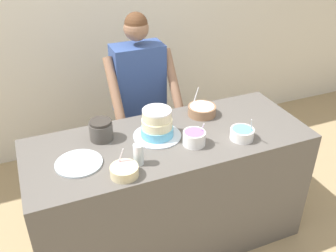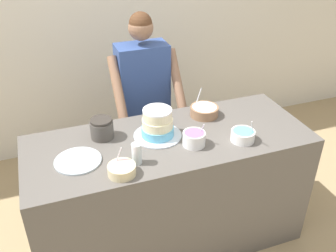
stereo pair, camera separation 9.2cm
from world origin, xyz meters
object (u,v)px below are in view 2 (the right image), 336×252
object	(u,v)px
stoneware_jar	(102,129)
cake	(158,125)
frosting_bowl_blue	(243,135)
ceramic_plate	(78,161)
frosting_bowl_white	(204,111)
drinking_glass	(137,154)
frosting_bowl_pink	(122,169)
person_baker	(143,91)
frosting_bowl_purple	(194,138)

from	to	relation	value
stoneware_jar	cake	bearing A→B (deg)	-18.08
frosting_bowl_blue	ceramic_plate	xyz separation A→B (m)	(-1.03, 0.13, -0.03)
frosting_bowl_white	drinking_glass	world-z (taller)	frosting_bowl_white
cake	frosting_bowl_white	distance (m)	0.43
frosting_bowl_pink	drinking_glass	size ratio (longest dim) A/B	1.21
person_baker	drinking_glass	bearing A→B (deg)	-109.06
frosting_bowl_blue	ceramic_plate	size ratio (longest dim) A/B	0.66
person_baker	frosting_bowl_blue	distance (m)	0.96
frosting_bowl_purple	person_baker	bearing A→B (deg)	96.08
drinking_glass	frosting_bowl_pink	bearing A→B (deg)	-146.23
frosting_bowl_blue	ceramic_plate	world-z (taller)	frosting_bowl_blue
frosting_bowl_purple	drinking_glass	world-z (taller)	frosting_bowl_purple
frosting_bowl_blue	stoneware_jar	distance (m)	0.91
cake	frosting_bowl_purple	size ratio (longest dim) A/B	2.12
frosting_bowl_purple	frosting_bowl_pink	distance (m)	0.52
frosting_bowl_purple	stoneware_jar	world-z (taller)	frosting_bowl_purple
person_baker	stoneware_jar	size ratio (longest dim) A/B	10.31
frosting_bowl_pink	frosting_bowl_white	world-z (taller)	frosting_bowl_white
person_baker	frosting_bowl_blue	bearing A→B (deg)	-65.43
person_baker	frosting_bowl_purple	size ratio (longest dim) A/B	10.40
person_baker	drinking_glass	distance (m)	0.93
frosting_bowl_pink	frosting_bowl_purple	bearing A→B (deg)	15.17
frosting_bowl_blue	frosting_bowl_purple	bearing A→B (deg)	169.00
cake	frosting_bowl_blue	bearing A→B (deg)	-25.42
cake	frosting_bowl_white	world-z (taller)	cake
frosting_bowl_white	ceramic_plate	size ratio (longest dim) A/B	0.73
stoneware_jar	frosting_bowl_purple	bearing A→B (deg)	-28.65
cake	ceramic_plate	size ratio (longest dim) A/B	1.14
cake	frosting_bowl_purple	world-z (taller)	cake
frosting_bowl_blue	frosting_bowl_pink	xyz separation A→B (m)	(-0.81, -0.07, -0.01)
frosting_bowl_white	drinking_glass	bearing A→B (deg)	-147.65
frosting_bowl_white	stoneware_jar	xyz separation A→B (m)	(-0.74, -0.04, 0.03)
ceramic_plate	cake	bearing A→B (deg)	11.11
frosting_bowl_pink	drinking_glass	xyz separation A→B (m)	(0.11, 0.07, 0.03)
person_baker	ceramic_plate	xyz separation A→B (m)	(-0.63, -0.74, -0.02)
frosting_bowl_blue	cake	bearing A→B (deg)	154.58
frosting_bowl_purple	ceramic_plate	bearing A→B (deg)	174.42
frosting_bowl_pink	ceramic_plate	distance (m)	0.30
cake	frosting_bowl_purple	distance (m)	0.26
frosting_bowl_pink	ceramic_plate	xyz separation A→B (m)	(-0.22, 0.21, -0.03)
frosting_bowl_blue	stoneware_jar	size ratio (longest dim) A/B	1.22
ceramic_plate	stoneware_jar	bearing A→B (deg)	48.46
frosting_bowl_blue	frosting_bowl_purple	size ratio (longest dim) A/B	1.23
person_baker	frosting_bowl_pink	distance (m)	1.03
person_baker	cake	xyz separation A→B (m)	(-0.10, -0.64, 0.07)
cake	stoneware_jar	xyz separation A→B (m)	(-0.34, 0.11, -0.02)
frosting_bowl_blue	drinking_glass	distance (m)	0.70
person_baker	ceramic_plate	distance (m)	0.97
person_baker	drinking_glass	xyz separation A→B (m)	(-0.30, -0.88, 0.04)
frosting_bowl_blue	drinking_glass	xyz separation A→B (m)	(-0.70, -0.00, 0.03)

